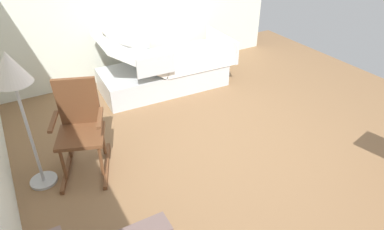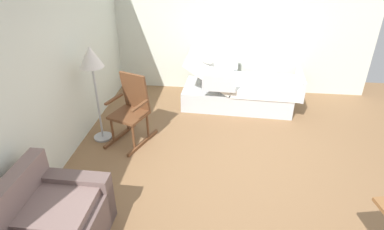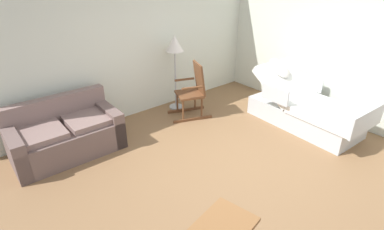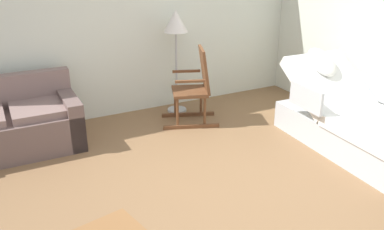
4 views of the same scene
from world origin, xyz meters
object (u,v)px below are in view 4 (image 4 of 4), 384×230
object	(u,v)px
hospital_bed	(354,125)
couch	(9,127)
floor_lamp	(176,28)
rocking_chair	(195,88)

from	to	relation	value
hospital_bed	couch	size ratio (longest dim) A/B	1.30
couch	hospital_bed	bearing A→B (deg)	-26.77
couch	floor_lamp	size ratio (longest dim) A/B	1.09
hospital_bed	rocking_chair	xyz separation A→B (m)	(-1.31, 1.60, 0.19)
couch	floor_lamp	bearing A→B (deg)	5.99
couch	rocking_chair	bearing A→B (deg)	-5.96
hospital_bed	rocking_chair	world-z (taller)	hospital_bed
rocking_chair	floor_lamp	size ratio (longest dim) A/B	0.71
hospital_bed	couch	bearing A→B (deg)	153.23
couch	rocking_chair	distance (m)	2.38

